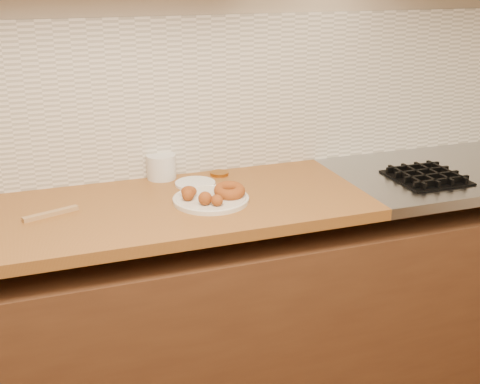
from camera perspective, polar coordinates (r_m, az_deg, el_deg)
name	(u,v)px	position (r m, az deg, el deg)	size (l,w,h in m)	color
wall_back	(196,56)	(2.32, -4.23, 12.71)	(4.00, 0.02, 2.70)	#B8A68D
base_cabinet	(224,320)	(2.37, -1.57, -12.08)	(3.60, 0.60, 0.77)	#54311C
butcher_block	(31,226)	(2.06, -19.23, -3.02)	(2.30, 0.62, 0.04)	brown
backsplash	(197,97)	(2.33, -4.05, 9.01)	(3.60, 0.02, 0.60)	silver
donut_plate	(211,200)	(2.08, -2.78, -0.72)	(0.26, 0.26, 0.02)	silver
ring_donut	(229,191)	(2.09, -1.02, 0.14)	(0.11, 0.11, 0.04)	#96531F
fried_dough_chunks	(198,196)	(2.05, -3.98, -0.33)	(0.13, 0.18, 0.05)	#96531F
plastic_tub	(161,167)	(2.32, -7.47, 2.41)	(0.11, 0.11, 0.09)	silver
tub_lid	(195,183)	(2.25, -4.27, 0.82)	(0.15, 0.15, 0.01)	silver
brass_jar_lid	(219,174)	(2.35, -1.97, 1.76)	(0.07, 0.07, 0.01)	#A66921
wooden_utensil	(51,214)	(2.06, -17.50, -1.97)	(0.18, 0.02, 0.01)	#A27B4C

